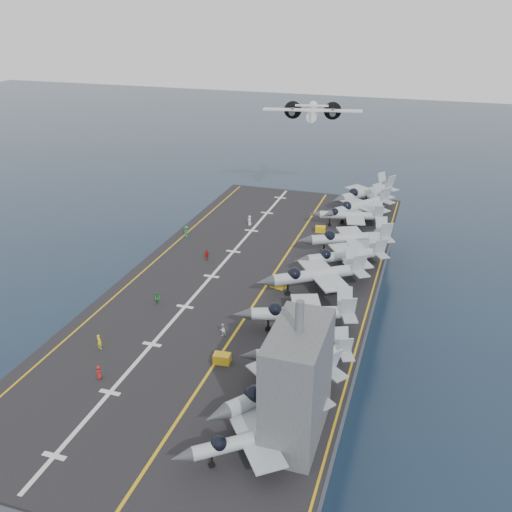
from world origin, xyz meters
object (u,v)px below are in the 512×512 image
(transport_plane, at_px, (312,116))
(tow_cart_a, at_px, (222,358))
(fighter_jet_0, at_px, (249,439))
(island_superstructure, at_px, (298,371))

(transport_plane, bearing_deg, tow_cart_a, -84.37)
(tow_cart_a, relative_size, transport_plane, 0.08)
(fighter_jet_0, relative_size, transport_plane, 0.60)
(island_superstructure, bearing_deg, transport_plane, 101.94)
(island_superstructure, height_order, fighter_jet_0, island_superstructure)
(fighter_jet_0, distance_m, tow_cart_a, 15.76)
(tow_cart_a, bearing_deg, island_superstructure, -38.82)
(tow_cart_a, bearing_deg, transport_plane, 95.63)
(fighter_jet_0, xyz_separation_m, transport_plane, (-16.02, 96.28, 11.46))
(island_superstructure, distance_m, fighter_jet_0, 7.70)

